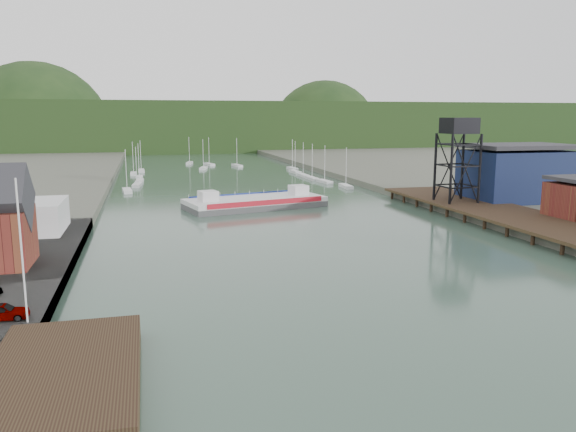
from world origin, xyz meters
TOP-DOWN VIEW (x-y plane):
  - ground at (0.00, 0.00)m, footprint 600.00×600.00m
  - west_stage at (-29.00, 0.00)m, footprint 10.00×18.00m
  - east_pier at (37.00, 45.00)m, footprint 14.00×70.00m
  - flagpole at (-33.00, 10.00)m, footprint 0.16×0.16m
  - lift_tower at (35.00, 58.00)m, footprint 6.50×6.50m
  - blue_shed at (50.00, 60.00)m, footprint 20.50×14.50m
  - marina_sailboats at (0.08, 138.46)m, footprint 57.71×92.65m
  - distant_hills at (-3.98, 301.35)m, footprint 500.00×120.00m
  - chain_ferry at (-1.52, 73.27)m, footprint 29.80×17.33m
  - car_west_a at (-35.16, 11.10)m, footprint 4.38×1.89m

SIDE VIEW (x-z plane):
  - ground at x=0.00m, z-range 0.00..0.00m
  - marina_sailboats at x=0.08m, z-range -0.10..0.80m
  - west_stage at x=-29.00m, z-range 0.00..1.80m
  - chain_ferry at x=-1.52m, z-range -0.86..3.17m
  - east_pier at x=37.00m, z-range 0.67..3.12m
  - car_west_a at x=-35.16m, z-range 1.60..3.07m
  - blue_shed at x=50.00m, z-range 1.41..12.71m
  - flagpole at x=-33.00m, z-range 1.60..13.60m
  - distant_hills at x=-3.98m, z-range -29.62..50.38m
  - lift_tower at x=35.00m, z-range 7.65..23.65m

